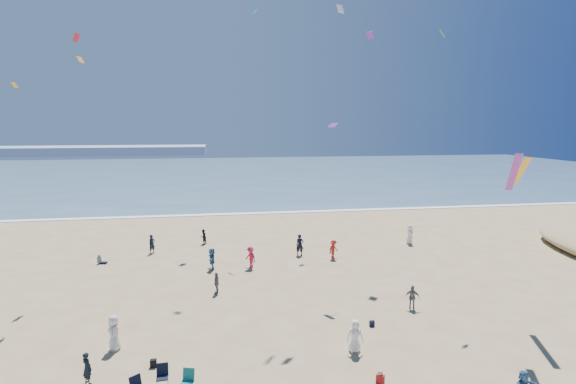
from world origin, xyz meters
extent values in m
cube|color=#476B84|center=(0.00, 95.00, 0.03)|extent=(220.00, 100.00, 0.06)
cube|color=white|center=(0.00, 45.00, 0.04)|extent=(220.00, 1.20, 0.08)
cube|color=#7A8EA8|center=(-60.00, 170.00, 1.60)|extent=(110.00, 20.00, 3.20)
imported|color=red|center=(8.64, 23.98, 0.83)|extent=(1.23, 1.13, 1.66)
imported|color=slate|center=(-1.49, 17.31, 0.76)|extent=(0.58, 0.96, 1.53)
imported|color=black|center=(5.92, 25.40, 0.95)|extent=(0.70, 0.47, 1.90)
imported|color=white|center=(5.49, 7.98, 0.87)|extent=(0.91, 0.66, 1.73)
imported|color=black|center=(-7.32, 7.19, 0.75)|extent=(0.64, 0.63, 1.49)
imported|color=silver|center=(-6.78, 10.22, 0.94)|extent=(0.63, 0.94, 1.87)
imported|color=#C31B3C|center=(1.28, 22.56, 0.89)|extent=(1.18, 1.33, 1.78)
imported|color=black|center=(-2.71, 30.67, 0.73)|extent=(0.88, 0.91, 1.47)
imported|color=white|center=(17.27, 27.45, 0.96)|extent=(0.63, 0.95, 1.92)
imported|color=#2E5780|center=(-1.83, 22.71, 0.87)|extent=(0.59, 1.64, 1.74)
imported|color=slate|center=(10.76, 12.65, 0.77)|extent=(0.97, 0.76, 1.54)
imported|color=black|center=(-7.23, 28.17, 0.87)|extent=(0.74, 0.74, 1.73)
cube|color=black|center=(-4.58, 8.15, 0.19)|extent=(0.30, 0.22, 0.38)
cube|color=black|center=(7.39, 10.68, 0.17)|extent=(0.28, 0.18, 0.34)
cube|color=orange|center=(-11.05, 23.45, 16.36)|extent=(0.36, 0.87, 0.43)
cube|color=orange|center=(-19.09, 32.08, 15.14)|extent=(0.63, 0.57, 0.47)
cube|color=red|center=(-10.59, 21.12, 17.52)|extent=(0.34, 0.77, 0.58)
cube|color=#762E98|center=(6.91, 18.23, 11.56)|extent=(0.70, 0.88, 0.32)
cube|color=#622E99|center=(11.61, 24.35, 18.94)|extent=(0.71, 0.72, 0.56)
cube|color=white|center=(8.64, 23.08, 20.62)|extent=(0.66, 0.53, 0.68)
cube|color=#069FCE|center=(2.84, 32.84, 22.49)|extent=(0.53, 0.72, 0.37)
cube|color=green|center=(13.98, 16.64, 17.69)|extent=(0.59, 0.60, 0.53)
cube|color=purple|center=(13.65, 7.79, 9.17)|extent=(0.35, 3.14, 2.21)
cube|color=orange|center=(16.49, 11.04, 8.87)|extent=(0.35, 2.64, 1.87)
camera|label=1|loc=(-1.41, -12.84, 11.63)|focal=28.00mm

